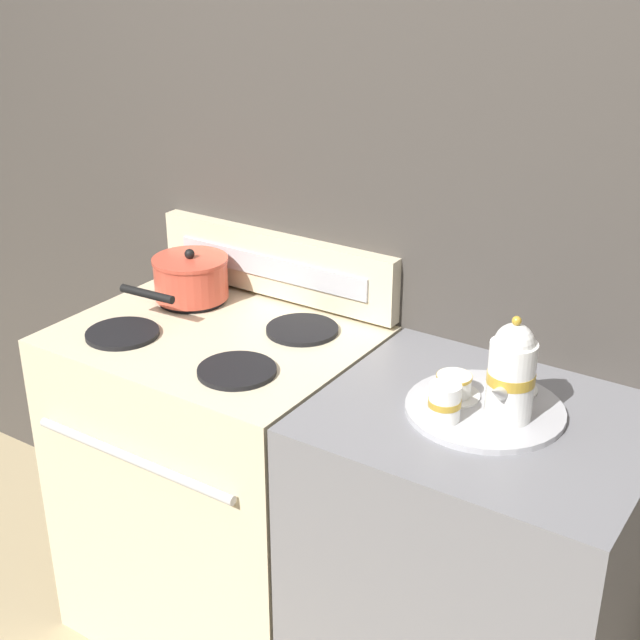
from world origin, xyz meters
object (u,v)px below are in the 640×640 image
object	(u,v)px
stove	(221,484)
teacup_left	(454,386)
serving_tray	(485,409)
creamer_jug	(445,402)
teapot	(511,373)
saucepan	(190,278)
teacup_right	(511,380)

from	to	relation	value
stove	teacup_left	world-z (taller)	teacup_left
serving_tray	creamer_jug	bearing A→B (deg)	-117.88
teapot	serving_tray	bearing A→B (deg)	161.50
teacup_left	creamer_jug	xyz separation A→B (m)	(0.03, -0.10, 0.02)
teapot	creamer_jug	bearing A→B (deg)	-144.13
stove	creamer_jug	size ratio (longest dim) A/B	11.51
saucepan	teacup_right	world-z (taller)	saucepan
teapot	saucepan	bearing A→B (deg)	172.10
stove	serving_tray	distance (m)	0.88
teapot	teacup_right	world-z (taller)	teapot
serving_tray	teacup_right	size ratio (longest dim) A/B	2.90
serving_tray	teacup_left	distance (m)	0.08
stove	creamer_jug	distance (m)	0.87
stove	teacup_left	distance (m)	0.84
teapot	teacup_left	size ratio (longest dim) A/B	1.96
teacup_right	teacup_left	bearing A→B (deg)	-134.45
saucepan	teapot	world-z (taller)	teapot
saucepan	serving_tray	bearing A→B (deg)	-7.23
serving_tray	stove	bearing A→B (deg)	-178.86
teapot	teacup_left	world-z (taller)	teapot
stove	teacup_right	xyz separation A→B (m)	(0.76, 0.12, 0.50)
saucepan	stove	bearing A→B (deg)	-35.68
saucepan	creamer_jug	xyz separation A→B (m)	(0.88, -0.22, -0.02)
creamer_jug	teacup_right	bearing A→B (deg)	70.99
teacup_right	saucepan	bearing A→B (deg)	178.97
saucepan	serving_tray	xyz separation A→B (m)	(0.93, -0.12, -0.06)
saucepan	serving_tray	distance (m)	0.94
teacup_left	teacup_right	size ratio (longest dim) A/B	1.00
serving_tray	teapot	bearing A→B (deg)	-18.50
teapot	teacup_right	size ratio (longest dim) A/B	1.96
creamer_jug	saucepan	bearing A→B (deg)	166.25
teacup_right	creamer_jug	size ratio (longest dim) A/B	1.45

